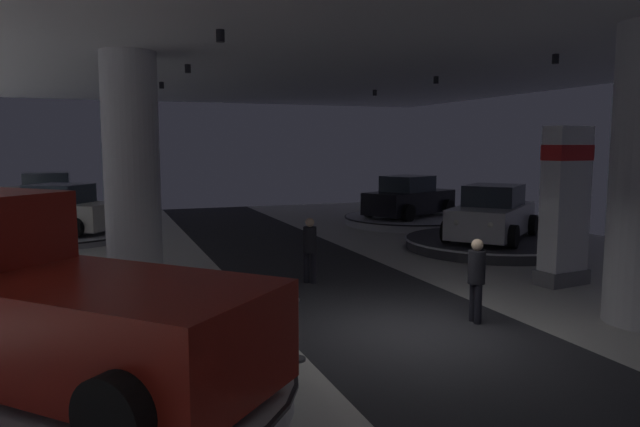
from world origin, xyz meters
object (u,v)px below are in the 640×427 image
column_left (132,169)px  display_car_mid_right (492,215)px  display_platform_mid_right (491,243)px  display_car_far_right (409,198)px  display_platform_far_right (409,220)px  visitor_walking_near (310,246)px  pickup_truck_near_left (51,305)px  display_car_far_left (57,211)px  display_platform_near_left (74,394)px  display_platform_deep_left (45,213)px  visitor_walking_far (476,275)px  display_car_deep_left (44,193)px  brand_sign_pylon (565,204)px  display_platform_far_left (58,235)px

column_left → display_car_mid_right: 11.07m
display_platform_mid_right → display_car_far_right: display_car_far_right is taller
display_platform_far_right → visitor_walking_near: bearing=-131.3°
pickup_truck_near_left → visitor_walking_near: pickup_truck_near_left is taller
display_platform_mid_right → pickup_truck_near_left: pickup_truck_near_left is taller
display_car_far_left → display_platform_near_left: (1.05, -14.77, -0.80)m
display_platform_deep_left → display_car_far_left: bearing=-81.9°
display_platform_near_left → display_platform_far_right: bearing=47.9°
display_car_mid_right → pickup_truck_near_left: (-12.29, -7.48, 0.20)m
pickup_truck_near_left → visitor_walking_far: 7.23m
display_car_far_left → pickup_truck_near_left: bearing=-86.7°
column_left → display_platform_near_left: 7.63m
display_car_far_left → display_car_far_right: bearing=-4.0°
display_platform_far_right → display_car_deep_left: bearing=151.5°
brand_sign_pylon → display_platform_mid_right: bearing=73.1°
display_car_deep_left → visitor_walking_far: bearing=-66.4°
display_platform_far_left → display_car_far_left: bearing=-34.8°
visitor_walking_far → display_platform_far_right: bearing=66.0°
display_platform_far_left → visitor_walking_near: (6.14, -9.44, 0.77)m
brand_sign_pylon → visitor_walking_far: brand_sign_pylon is taller
brand_sign_pylon → display_car_far_left: 16.54m
display_car_mid_right → column_left: bearing=-176.8°
display_platform_far_left → display_car_far_left: size_ratio=1.21×
display_car_deep_left → display_platform_near_left: bearing=-84.7°
display_platform_far_left → display_platform_deep_left: (-0.96, 6.95, 0.06)m
visitor_walking_far → display_platform_far_left: bearing=120.6°
display_platform_far_right → display_car_far_left: bearing=176.1°
display_platform_far_left → display_car_mid_right: 14.96m
display_platform_mid_right → display_car_far_right: (0.44, 6.13, 0.91)m
column_left → display_platform_far_right: column_left is taller
display_platform_deep_left → display_platform_far_right: size_ratio=1.09×
column_left → brand_sign_pylon: bearing=-22.6°
column_left → display_platform_far_left: (-2.22, 7.69, -2.61)m
display_platform_far_right → visitor_walking_far: size_ratio=3.43×
display_car_far_right → display_platform_near_left: (-12.48, -13.83, -0.89)m
display_platform_mid_right → display_platform_deep_left: bearing=135.1°
display_platform_mid_right → display_platform_near_left: bearing=-147.4°
display_car_mid_right → display_car_far_right: size_ratio=0.96×
column_left → display_car_deep_left: (-3.15, 14.64, -1.64)m
visitor_walking_far → pickup_truck_near_left: bearing=-171.5°
display_platform_far_right → display_platform_deep_left: bearing=151.5°
brand_sign_pylon → display_platform_far_left: 16.64m
display_car_far_right → visitor_walking_near: size_ratio=2.87×
display_platform_mid_right → visitor_walking_near: size_ratio=3.45×
display_platform_far_right → display_car_far_right: (-0.03, -0.01, 0.91)m
column_left → pickup_truck_near_left: 7.15m
display_platform_near_left → display_car_mid_right: bearing=32.6°
display_car_deep_left → display_platform_far_right: display_car_deep_left is taller
display_car_far_left → visitor_walking_far: (7.97, -13.47, -0.10)m
brand_sign_pylon → column_left: bearing=157.4°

